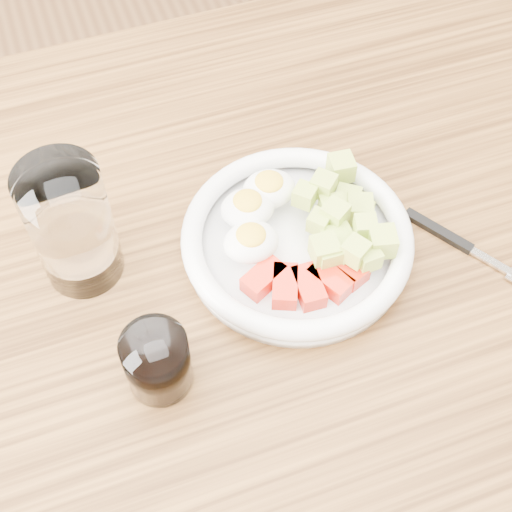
% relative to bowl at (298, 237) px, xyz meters
% --- Properties ---
extents(ground, '(4.00, 4.00, 0.00)m').
position_rel_bowl_xyz_m(ground, '(-0.04, -0.02, -0.79)').
color(ground, brown).
rests_on(ground, ground).
extents(dining_table, '(1.50, 0.90, 0.77)m').
position_rel_bowl_xyz_m(dining_table, '(-0.04, -0.02, -0.12)').
color(dining_table, brown).
rests_on(dining_table, ground).
extents(bowl, '(0.25, 0.25, 0.06)m').
position_rel_bowl_xyz_m(bowl, '(0.00, 0.00, 0.00)').
color(bowl, white).
rests_on(bowl, dining_table).
extents(fork, '(0.10, 0.16, 0.01)m').
position_rel_bowl_xyz_m(fork, '(0.17, -0.05, -0.02)').
color(fork, black).
rests_on(fork, dining_table).
extents(water_glass, '(0.08, 0.08, 0.15)m').
position_rel_bowl_xyz_m(water_glass, '(-0.22, 0.06, 0.05)').
color(water_glass, white).
rests_on(water_glass, dining_table).
extents(coffee_glass, '(0.06, 0.06, 0.07)m').
position_rel_bowl_xyz_m(coffee_glass, '(-0.18, -0.10, 0.01)').
color(coffee_glass, white).
rests_on(coffee_glass, dining_table).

